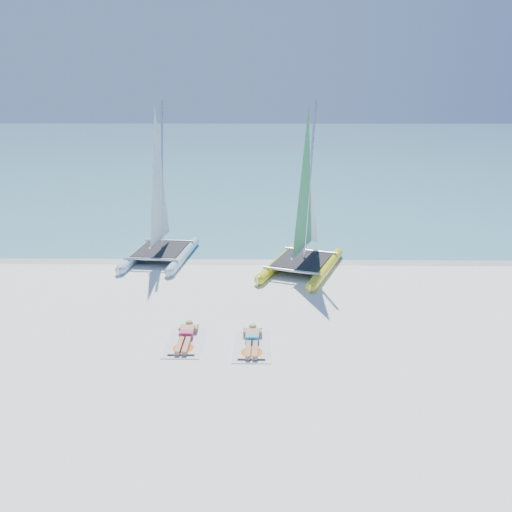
{
  "coord_description": "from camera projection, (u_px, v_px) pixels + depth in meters",
  "views": [
    {
      "loc": [
        -0.04,
        -14.02,
        6.34
      ],
      "look_at": [
        -0.26,
        1.2,
        1.51
      ],
      "focal_mm": 35.0,
      "sensor_mm": 36.0,
      "label": 1
    }
  ],
  "objects": [
    {
      "name": "towel_b",
      "position": [
        252.0,
        346.0,
        13.33
      ],
      "size": [
        1.0,
        1.85,
        0.02
      ],
      "primitive_type": "cube",
      "color": "silver",
      "rests_on": "ground"
    },
    {
      "name": "sunbather_a",
      "position": [
        186.0,
        335.0,
        13.7
      ],
      "size": [
        0.37,
        1.73,
        0.26
      ],
      "color": "tan",
      "rests_on": "towel_a"
    },
    {
      "name": "wet_sand_strip",
      "position": [
        264.0,
        259.0,
        20.51
      ],
      "size": [
        140.0,
        1.4,
        0.01
      ],
      "primitive_type": "cube",
      "color": "beige",
      "rests_on": "ground"
    },
    {
      "name": "catamaran_yellow",
      "position": [
        307.0,
        216.0,
        19.09
      ],
      "size": [
        3.79,
        5.25,
        6.49
      ],
      "rotation": [
        0.0,
        0.0,
        -0.36
      ],
      "color": "#FFFC1A",
      "rests_on": "ground"
    },
    {
      "name": "towel_a",
      "position": [
        185.0,
        342.0,
        13.55
      ],
      "size": [
        1.0,
        1.85,
        0.02
      ],
      "primitive_type": "cube",
      "color": "silver",
      "rests_on": "ground"
    },
    {
      "name": "sea",
      "position": [
        264.0,
        142.0,
        75.32
      ],
      "size": [
        140.0,
        115.0,
        0.01
      ],
      "primitive_type": "cube",
      "color": "#6BA3B3",
      "rests_on": "ground"
    },
    {
      "name": "sunbather_b",
      "position": [
        252.0,
        339.0,
        13.48
      ],
      "size": [
        0.37,
        1.73,
        0.26
      ],
      "color": "tan",
      "rests_on": "towel_b"
    },
    {
      "name": "ground",
      "position": [
        264.0,
        315.0,
        15.27
      ],
      "size": [
        140.0,
        140.0,
        0.0
      ],
      "primitive_type": "plane",
      "color": "white",
      "rests_on": "ground"
    },
    {
      "name": "catamaran_blue",
      "position": [
        159.0,
        212.0,
        20.15
      ],
      "size": [
        2.72,
        4.94,
        6.47
      ],
      "rotation": [
        0.0,
        0.0,
        -0.1
      ],
      "color": "silver",
      "rests_on": "ground"
    }
  ]
}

